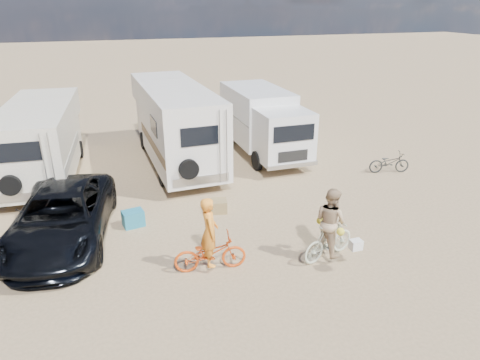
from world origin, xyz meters
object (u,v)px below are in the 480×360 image
object	(u,v)px
rv_left	(42,142)
rider_man	(210,238)
crate	(219,206)
box_truck	(264,123)
bike_parked	(389,163)
bike_woman	(329,241)
rv_main	(175,125)
cooler	(133,218)
rider_woman	(330,227)
bike_man	(210,253)
dark_suv	(62,217)

from	to	relation	value
rv_left	rider_man	size ratio (longest dim) A/B	3.67
rider_man	crate	world-z (taller)	rider_man
box_truck	bike_parked	bearing A→B (deg)	-44.06
bike_woman	bike_parked	xyz separation A→B (m)	(5.17, 4.61, -0.09)
box_truck	rv_main	bearing A→B (deg)	178.39
cooler	bike_woman	bearing A→B (deg)	-46.17
rider_woman	box_truck	bearing A→B (deg)	-26.25
bike_man	cooler	size ratio (longest dim) A/B	2.96
dark_suv	bike_man	distance (m)	4.39
box_truck	cooler	world-z (taller)	box_truck
bike_woman	box_truck	bearing A→B (deg)	-26.25
bike_man	bike_woman	size ratio (longest dim) A/B	1.07
bike_parked	crate	distance (m)	7.25
bike_man	rider_man	xyz separation A→B (m)	(0.00, 0.00, 0.42)
rv_main	crate	world-z (taller)	rv_main
rider_man	rider_woman	distance (m)	3.06
rv_left	bike_man	xyz separation A→B (m)	(4.37, -7.84, -0.90)
crate	rv_left	bearing A→B (deg)	138.13
rider_woman	cooler	size ratio (longest dim) A/B	2.96
box_truck	cooler	size ratio (longest dim) A/B	9.96
rv_main	box_truck	bearing A→B (deg)	-3.45
cooler	dark_suv	bearing A→B (deg)	176.41
box_truck	bike_woman	distance (m)	8.40
bike_man	rv_main	bearing A→B (deg)	2.29
box_truck	crate	size ratio (longest dim) A/B	12.20
rider_woman	crate	xyz separation A→B (m)	(-1.98, 3.41, -0.69)
bike_man	bike_woman	bearing A→B (deg)	-91.13
dark_suv	bike_man	bearing A→B (deg)	-28.17
rv_left	rider_woman	distance (m)	11.10
box_truck	bike_woman	size ratio (longest dim) A/B	3.60
rv_main	bike_woman	distance (m)	8.73
rider_woman	bike_parked	xyz separation A→B (m)	(5.17, 4.61, -0.48)
bike_man	bike_parked	distance (m)	9.21
dark_suv	rider_man	world-z (taller)	rider_man
rv_main	bike_woman	size ratio (longest dim) A/B	4.53
rv_main	rider_woman	world-z (taller)	rv_main
rider_man	crate	size ratio (longest dim) A/B	3.62
rv_left	cooler	xyz separation A→B (m)	(2.76, -4.97, -1.12)
rv_main	rv_left	bearing A→B (deg)	178.50
bike_parked	crate	size ratio (longest dim) A/B	3.20
crate	rv_main	bearing A→B (deg)	95.06
rv_left	dark_suv	distance (m)	5.31
rv_left	box_truck	bearing A→B (deg)	3.72
rv_main	dark_suv	bearing A→B (deg)	-130.21
rider_woman	crate	bearing A→B (deg)	13.25
rider_woman	rider_man	bearing A→B (deg)	65.21
rv_main	bike_woman	world-z (taller)	rv_main
rider_woman	bike_parked	world-z (taller)	rider_woman
cooler	rider_man	bearing A→B (deg)	-71.56
rider_man	cooler	xyz separation A→B (m)	(-1.61, 2.88, -0.65)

